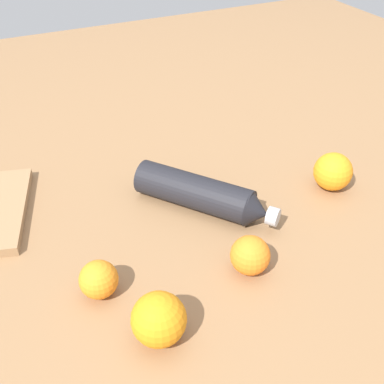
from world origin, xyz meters
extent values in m
plane|color=olive|center=(0.00, 0.00, 0.00)|extent=(2.40, 2.40, 0.00)
cylinder|color=black|center=(-0.05, 0.00, 0.03)|extent=(0.22, 0.19, 0.07)
cone|color=black|center=(0.06, 0.08, 0.03)|extent=(0.07, 0.07, 0.07)
cylinder|color=#B2B7BF|center=(0.08, 0.09, 0.03)|extent=(0.04, 0.04, 0.03)
sphere|color=orange|center=(0.02, 0.27, 0.04)|extent=(0.08, 0.08, 0.08)
sphere|color=orange|center=(0.15, 0.01, 0.03)|extent=(0.06, 0.06, 0.06)
sphere|color=orange|center=(0.20, -0.17, 0.04)|extent=(0.08, 0.08, 0.08)
sphere|color=orange|center=(0.09, -0.22, 0.03)|extent=(0.06, 0.06, 0.06)
camera|label=1|loc=(0.59, -0.30, 0.56)|focal=43.66mm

